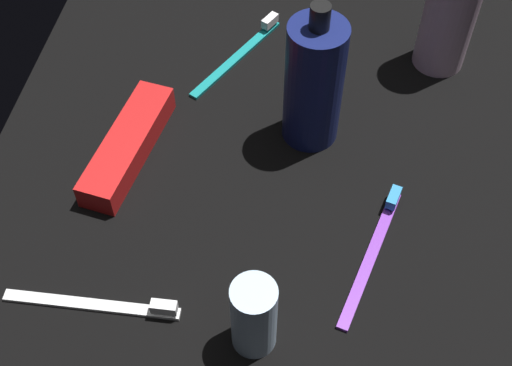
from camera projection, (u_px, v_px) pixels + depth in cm
name	position (u px, v px, depth cm)	size (l,w,h in cm)	color
ground_plane	(256.00, 202.00, 76.77)	(84.00, 64.00, 1.20)	black
lotion_bottle	(314.00, 83.00, 75.95)	(6.66, 6.66, 18.76)	navy
bodywash_bottle	(451.00, 9.00, 83.26)	(6.56, 6.56, 18.72)	silver
deodorant_stick	(254.00, 316.00, 62.40)	(4.32, 4.32, 9.40)	silver
toothbrush_purple	(374.00, 247.00, 71.75)	(17.65, 6.03, 2.10)	purple
toothbrush_teal	(242.00, 51.00, 90.31)	(16.41, 9.61, 2.10)	teal
toothbrush_white	(102.00, 304.00, 67.70)	(1.64, 18.02, 2.10)	white
toothpaste_box_red	(128.00, 145.00, 79.06)	(17.60, 4.40, 3.20)	red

